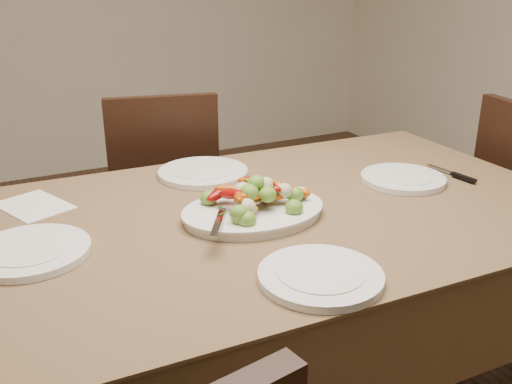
{
  "coord_description": "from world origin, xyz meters",
  "views": [
    {
      "loc": [
        -0.59,
        -1.13,
        1.38
      ],
      "look_at": [
        0.07,
        0.14,
        0.82
      ],
      "focal_mm": 40.0,
      "sensor_mm": 36.0,
      "label": 1
    }
  ],
  "objects_px": {
    "dining_table": "(256,330)",
    "serving_platter": "(253,213)",
    "plate_right": "(403,179)",
    "plate_far": "(203,173)",
    "chair_far": "(163,198)",
    "plate_near": "(320,276)",
    "plate_left": "(30,252)"
  },
  "relations": [
    {
      "from": "dining_table",
      "to": "serving_platter",
      "type": "xyz_separation_m",
      "value": [
        -0.02,
        -0.02,
        0.39
      ]
    },
    {
      "from": "plate_right",
      "to": "plate_far",
      "type": "xyz_separation_m",
      "value": [
        -0.54,
        0.34,
        0.0
      ]
    },
    {
      "from": "chair_far",
      "to": "plate_far",
      "type": "xyz_separation_m",
      "value": [
        -0.04,
        -0.56,
        0.29
      ]
    },
    {
      "from": "serving_platter",
      "to": "plate_right",
      "type": "bearing_deg",
      "value": 3.45
    },
    {
      "from": "plate_far",
      "to": "plate_near",
      "type": "bearing_deg",
      "value": -92.67
    },
    {
      "from": "chair_far",
      "to": "plate_far",
      "type": "bearing_deg",
      "value": 99.69
    },
    {
      "from": "serving_platter",
      "to": "plate_near",
      "type": "bearing_deg",
      "value": -93.87
    },
    {
      "from": "dining_table",
      "to": "plate_right",
      "type": "distance_m",
      "value": 0.65
    },
    {
      "from": "chair_far",
      "to": "plate_left",
      "type": "xyz_separation_m",
      "value": [
        -0.61,
        -0.89,
        0.29
      ]
    },
    {
      "from": "chair_far",
      "to": "plate_far",
      "type": "relative_size",
      "value": 3.28
    },
    {
      "from": "chair_far",
      "to": "dining_table",
      "type": "bearing_deg",
      "value": 101.75
    },
    {
      "from": "plate_far",
      "to": "plate_right",
      "type": "bearing_deg",
      "value": -32.65
    },
    {
      "from": "chair_far",
      "to": "plate_far",
      "type": "distance_m",
      "value": 0.63
    },
    {
      "from": "plate_left",
      "to": "plate_near",
      "type": "height_order",
      "value": "same"
    },
    {
      "from": "plate_far",
      "to": "plate_left",
      "type": "bearing_deg",
      "value": -149.96
    },
    {
      "from": "plate_right",
      "to": "plate_near",
      "type": "bearing_deg",
      "value": -145.27
    },
    {
      "from": "plate_far",
      "to": "plate_near",
      "type": "height_order",
      "value": "same"
    },
    {
      "from": "plate_left",
      "to": "plate_near",
      "type": "distance_m",
      "value": 0.68
    },
    {
      "from": "dining_table",
      "to": "plate_left",
      "type": "xyz_separation_m",
      "value": [
        -0.58,
        0.02,
        0.39
      ]
    },
    {
      "from": "serving_platter",
      "to": "plate_far",
      "type": "relative_size",
      "value": 1.31
    },
    {
      "from": "dining_table",
      "to": "chair_far",
      "type": "relative_size",
      "value": 1.94
    },
    {
      "from": "serving_platter",
      "to": "plate_right",
      "type": "xyz_separation_m",
      "value": [
        0.55,
        0.03,
        -0.0
      ]
    },
    {
      "from": "plate_far",
      "to": "plate_near",
      "type": "xyz_separation_m",
      "value": [
        -0.03,
        -0.74,
        0.0
      ]
    },
    {
      "from": "dining_table",
      "to": "plate_far",
      "type": "distance_m",
      "value": 0.52
    },
    {
      "from": "serving_platter",
      "to": "plate_right",
      "type": "relative_size",
      "value": 1.45
    },
    {
      "from": "dining_table",
      "to": "serving_platter",
      "type": "distance_m",
      "value": 0.39
    },
    {
      "from": "dining_table",
      "to": "chair_far",
      "type": "xyz_separation_m",
      "value": [
        0.03,
        0.91,
        0.1
      ]
    },
    {
      "from": "chair_far",
      "to": "plate_left",
      "type": "bearing_deg",
      "value": 69.03
    },
    {
      "from": "dining_table",
      "to": "plate_far",
      "type": "height_order",
      "value": "plate_far"
    },
    {
      "from": "dining_table",
      "to": "plate_near",
      "type": "height_order",
      "value": "plate_near"
    },
    {
      "from": "dining_table",
      "to": "chair_far",
      "type": "bearing_deg",
      "value": 88.38
    },
    {
      "from": "plate_right",
      "to": "plate_far",
      "type": "height_order",
      "value": "same"
    }
  ]
}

